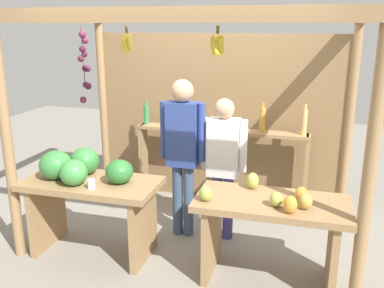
# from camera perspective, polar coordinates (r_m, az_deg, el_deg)

# --- Properties ---
(ground_plane) EXTENTS (12.00, 12.00, 0.00)m
(ground_plane) POSITION_cam_1_polar(r_m,az_deg,el_deg) (4.81, 0.63, -11.58)
(ground_plane) COLOR gray
(ground_plane) RESTS_ON ground
(market_stall) EXTENTS (3.26, 2.02, 2.35)m
(market_stall) POSITION_cam_1_polar(r_m,az_deg,el_deg) (4.78, 2.03, 5.60)
(market_stall) COLOR #99754C
(market_stall) RESTS_ON ground
(fruit_counter_left) EXTENTS (1.32, 0.68, 1.05)m
(fruit_counter_left) POSITION_cam_1_polar(r_m,az_deg,el_deg) (4.24, -14.04, -5.51)
(fruit_counter_left) COLOR #99754C
(fruit_counter_left) RESTS_ON ground
(fruit_counter_right) EXTENTS (1.32, 0.64, 0.92)m
(fruit_counter_right) POSITION_cam_1_polar(r_m,az_deg,el_deg) (3.78, 10.62, -10.16)
(fruit_counter_right) COLOR #99754C
(fruit_counter_right) RESTS_ON ground
(bottle_shelf_unit) EXTENTS (2.09, 0.22, 1.36)m
(bottle_shelf_unit) POSITION_cam_1_polar(r_m,az_deg,el_deg) (5.14, 3.99, -0.26)
(bottle_shelf_unit) COLOR #99754C
(bottle_shelf_unit) RESTS_ON ground
(vendor_man) EXTENTS (0.48, 0.23, 1.69)m
(vendor_man) POSITION_cam_1_polar(r_m,az_deg,el_deg) (4.36, -1.27, -0.02)
(vendor_man) COLOR #395072
(vendor_man) RESTS_ON ground
(vendor_woman) EXTENTS (0.48, 0.20, 1.51)m
(vendor_woman) POSITION_cam_1_polar(r_m,az_deg,el_deg) (4.34, 4.26, -1.86)
(vendor_woman) COLOR #3C377F
(vendor_woman) RESTS_ON ground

